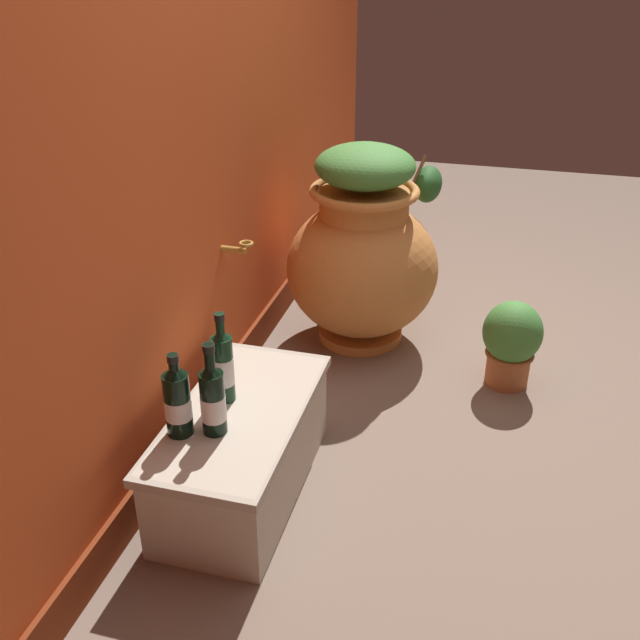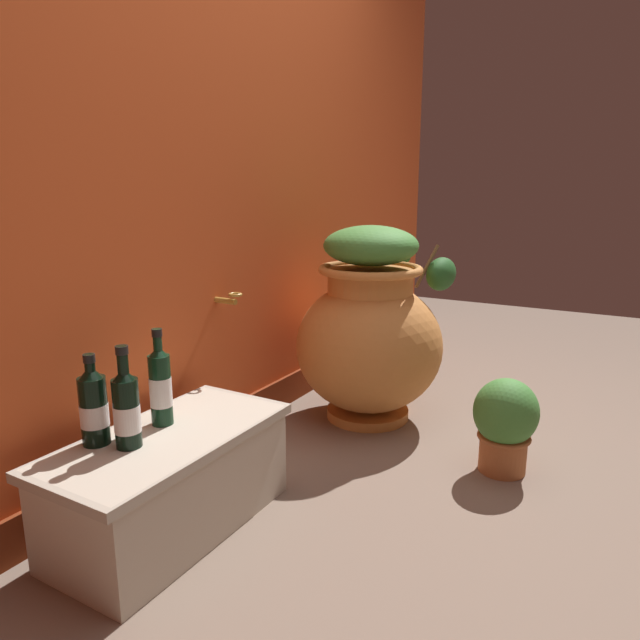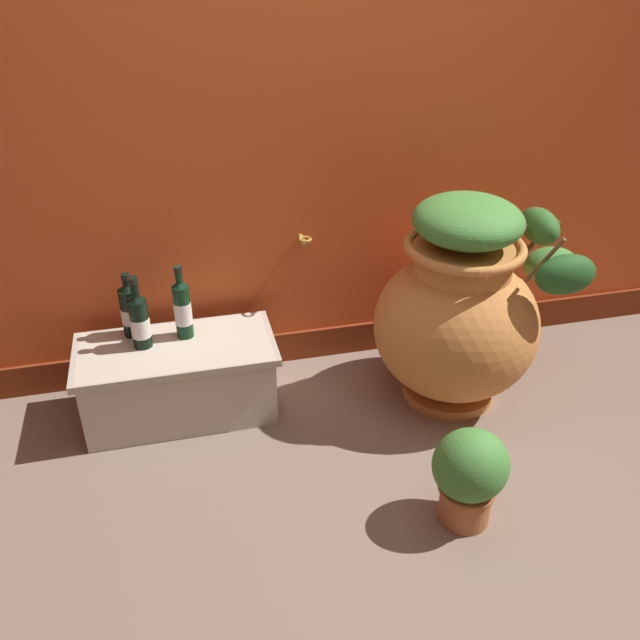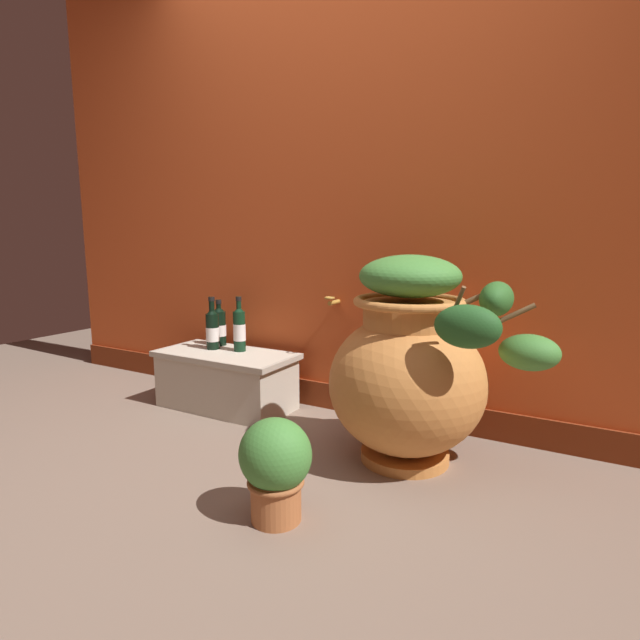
# 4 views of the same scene
# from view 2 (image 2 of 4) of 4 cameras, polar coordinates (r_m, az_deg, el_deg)

# --- Properties ---
(ground_plane) EXTENTS (7.00, 7.00, 0.00)m
(ground_plane) POSITION_cam_2_polar(r_m,az_deg,el_deg) (2.14, 16.16, -17.07)
(ground_plane) COLOR #7A6656
(back_wall) EXTENTS (4.40, 0.33, 2.60)m
(back_wall) POSITION_cam_2_polar(r_m,az_deg,el_deg) (2.43, -11.74, 18.33)
(back_wall) COLOR #D15123
(back_wall) RESTS_ON ground_plane
(terracotta_urn) EXTENTS (0.92, 0.67, 0.90)m
(terracotta_urn) POSITION_cam_2_polar(r_m,az_deg,el_deg) (2.63, 5.11, -1.04)
(terracotta_urn) COLOR #CC7F3D
(terracotta_urn) RESTS_ON ground_plane
(stone_ledge) EXTENTS (0.79, 0.39, 0.32)m
(stone_ledge) POSITION_cam_2_polar(r_m,az_deg,el_deg) (1.91, -14.72, -15.01)
(stone_ledge) COLOR beige
(stone_ledge) RESTS_ON ground_plane
(wine_bottle_left) EXTENTS (0.08, 0.08, 0.30)m
(wine_bottle_left) POSITION_cam_2_polar(r_m,az_deg,el_deg) (1.74, -18.85, -8.23)
(wine_bottle_left) COLOR black
(wine_bottle_left) RESTS_ON stone_ledge
(wine_bottle_middle) EXTENTS (0.07, 0.07, 0.31)m
(wine_bottle_middle) POSITION_cam_2_polar(r_m,az_deg,el_deg) (1.87, -15.72, -6.22)
(wine_bottle_middle) COLOR black
(wine_bottle_middle) RESTS_ON stone_ledge
(wine_bottle_right) EXTENTS (0.08, 0.08, 0.27)m
(wine_bottle_right) POSITION_cam_2_polar(r_m,az_deg,el_deg) (1.80, -21.77, -7.91)
(wine_bottle_right) COLOR black
(wine_bottle_right) RESTS_ON stone_ledge
(potted_shrub) EXTENTS (0.26, 0.24, 0.37)m
(potted_shrub) POSITION_cam_2_polar(r_m,az_deg,el_deg) (2.28, 18.15, -9.69)
(potted_shrub) COLOR #B26638
(potted_shrub) RESTS_ON ground_plane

